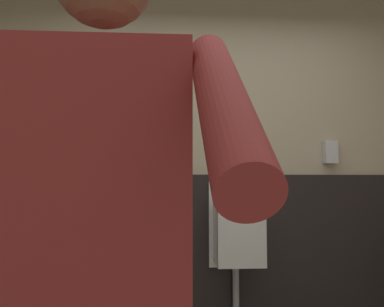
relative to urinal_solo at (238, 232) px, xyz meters
name	(u,v)px	position (x,y,z in m)	size (l,w,h in m)	color
wall_back	(209,157)	(-0.19, 0.22, 0.57)	(4.93, 0.12, 2.70)	beige
wainscot_band_back	(210,253)	(-0.19, 0.14, -0.18)	(4.33, 0.03, 1.20)	black
urinal_solo	(238,232)	(0.00, 0.00, 0.00)	(0.40, 0.34, 1.24)	white
person	(99,230)	(-0.68, -2.06, 0.26)	(0.62, 0.60, 1.74)	#2D3342
soap_dispenser	(330,152)	(0.77, 0.12, 0.61)	(0.10, 0.07, 0.18)	silver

